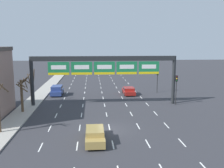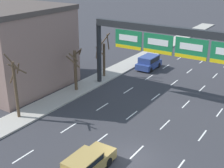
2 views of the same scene
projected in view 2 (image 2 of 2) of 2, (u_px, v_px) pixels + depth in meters
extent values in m
plane|color=#333338|center=(130.00, 159.00, 22.25)|extent=(220.00, 220.00, 0.00)
cube|color=#A8A399|center=(21.00, 118.00, 27.99)|extent=(2.80, 110.00, 0.15)
cube|color=white|center=(23.00, 157.00, 22.49)|extent=(0.12, 2.00, 0.01)
cube|color=white|center=(69.00, 128.00, 26.39)|extent=(0.12, 2.00, 0.01)
cube|color=white|center=(102.00, 107.00, 30.29)|extent=(0.12, 2.00, 0.01)
cube|color=white|center=(128.00, 90.00, 34.19)|extent=(0.12, 2.00, 0.01)
cube|color=white|center=(149.00, 77.00, 38.09)|extent=(0.12, 2.00, 0.01)
cube|color=white|center=(166.00, 67.00, 41.99)|extent=(0.12, 2.00, 0.01)
cube|color=white|center=(180.00, 58.00, 45.89)|extent=(0.12, 2.00, 0.01)
cube|color=white|center=(192.00, 50.00, 49.79)|extent=(0.12, 2.00, 0.01)
cube|color=white|center=(202.00, 44.00, 53.69)|extent=(0.12, 2.00, 0.01)
cube|color=white|center=(210.00, 39.00, 57.59)|extent=(0.12, 2.00, 0.01)
cube|color=white|center=(218.00, 34.00, 61.49)|extent=(0.12, 2.00, 0.01)
cube|color=white|center=(100.00, 139.00, 24.71)|extent=(0.12, 2.00, 0.01)
cube|color=white|center=(132.00, 115.00, 28.61)|extent=(0.12, 2.00, 0.01)
cube|color=white|center=(156.00, 97.00, 32.51)|extent=(0.12, 2.00, 0.01)
cube|color=white|center=(174.00, 83.00, 36.41)|extent=(0.12, 2.00, 0.01)
cube|color=white|center=(189.00, 71.00, 40.31)|extent=(0.12, 2.00, 0.01)
cube|color=white|center=(202.00, 62.00, 44.21)|extent=(0.12, 2.00, 0.01)
cube|color=white|center=(212.00, 54.00, 48.11)|extent=(0.12, 2.00, 0.01)
cube|color=white|center=(221.00, 47.00, 52.01)|extent=(0.12, 2.00, 0.01)
cube|color=white|center=(137.00, 152.00, 23.03)|extent=(0.12, 2.00, 0.01)
cube|color=white|center=(165.00, 125.00, 26.93)|extent=(0.12, 2.00, 0.01)
cube|color=white|center=(186.00, 104.00, 30.83)|extent=(0.12, 2.00, 0.01)
cube|color=white|center=(202.00, 88.00, 34.73)|extent=(0.12, 2.00, 0.01)
cube|color=white|center=(215.00, 76.00, 38.63)|extent=(0.12, 2.00, 0.01)
cube|color=white|center=(179.00, 167.00, 21.34)|extent=(0.12, 2.00, 0.01)
cube|color=white|center=(203.00, 135.00, 25.24)|extent=(0.12, 2.00, 0.01)
cube|color=white|center=(220.00, 112.00, 29.14)|extent=(0.12, 2.00, 0.01)
cylinder|color=#232628|center=(99.00, 52.00, 35.18)|extent=(0.52, 0.52, 7.43)
cube|color=#232628|center=(194.00, 33.00, 28.50)|extent=(21.40, 0.60, 0.70)
cube|color=#197542|center=(128.00, 40.00, 32.17)|extent=(3.10, 0.08, 1.91)
cube|color=white|center=(128.00, 38.00, 32.07)|extent=(2.17, 0.02, 0.61)
cube|color=yellow|center=(128.00, 47.00, 32.41)|extent=(3.04, 0.02, 0.34)
cube|color=#197542|center=(158.00, 44.00, 30.45)|extent=(3.10, 0.08, 1.91)
cube|color=white|center=(158.00, 42.00, 30.36)|extent=(2.17, 0.02, 0.61)
cube|color=yellow|center=(157.00, 52.00, 30.70)|extent=(3.04, 0.02, 0.34)
cube|color=#197542|center=(191.00, 49.00, 28.74)|extent=(3.10, 0.08, 1.91)
cube|color=white|center=(191.00, 47.00, 28.65)|extent=(2.17, 0.02, 0.61)
cube|color=yellow|center=(190.00, 57.00, 28.99)|extent=(3.04, 0.02, 0.34)
cube|color=gray|center=(12.00, 49.00, 34.36)|extent=(10.46, 10.56, 8.35)
cube|color=#4C423D|center=(7.00, 8.00, 32.76)|extent=(10.67, 10.77, 0.50)
cube|color=navy|center=(149.00, 64.00, 41.05)|extent=(1.95, 4.03, 0.75)
cube|color=navy|center=(149.00, 59.00, 40.74)|extent=(1.79, 2.82, 0.78)
cube|color=black|center=(149.00, 59.00, 40.74)|extent=(1.83, 2.60, 0.56)
cylinder|color=black|center=(147.00, 63.00, 42.53)|extent=(0.22, 0.66, 0.66)
cylinder|color=black|center=(159.00, 65.00, 41.63)|extent=(0.22, 0.66, 0.66)
cylinder|color=black|center=(138.00, 67.00, 40.65)|extent=(0.22, 0.66, 0.66)
cylinder|color=black|center=(151.00, 70.00, 39.74)|extent=(0.22, 0.66, 0.66)
cube|color=#A88947|center=(86.00, 166.00, 20.54)|extent=(1.79, 4.85, 0.72)
cube|color=#A88947|center=(83.00, 160.00, 20.10)|extent=(1.65, 2.52, 0.47)
cube|color=black|center=(83.00, 160.00, 20.10)|extent=(1.68, 2.32, 0.34)
cylinder|color=black|center=(89.00, 154.00, 22.17)|extent=(0.22, 0.66, 0.66)
cylinder|color=black|center=(108.00, 162.00, 21.34)|extent=(0.22, 0.66, 0.66)
cylinder|color=brown|center=(104.00, 60.00, 37.50)|extent=(0.30, 0.30, 4.02)
cylinder|color=brown|center=(101.00, 45.00, 36.80)|extent=(0.59, 0.70, 1.29)
cylinder|color=brown|center=(108.00, 42.00, 36.60)|extent=(0.54, 1.08, 2.07)
cylinder|color=brown|center=(101.00, 52.00, 36.58)|extent=(1.41, 0.16, 1.10)
cylinder|color=brown|center=(97.00, 51.00, 37.13)|extent=(1.02, 1.60, 1.50)
cylinder|color=brown|center=(104.00, 41.00, 37.34)|extent=(1.30, 0.94, 1.93)
cylinder|color=brown|center=(75.00, 71.00, 33.24)|extent=(0.34, 0.34, 4.37)
cylinder|color=brown|center=(73.00, 57.00, 32.24)|extent=(1.02, 0.50, 0.92)
cylinder|color=brown|center=(73.00, 62.00, 32.18)|extent=(1.42, 0.69, 1.27)
cylinder|color=brown|center=(80.00, 52.00, 32.64)|extent=(1.04, 0.95, 0.99)
cylinder|color=brown|center=(76.00, 53.00, 33.02)|extent=(1.03, 0.46, 0.91)
cylinder|color=brown|center=(16.00, 90.00, 27.11)|extent=(0.26, 0.26, 5.14)
cylinder|color=brown|center=(12.00, 62.00, 25.65)|extent=(0.90, 0.92, 1.59)
cylinder|color=brown|center=(13.00, 75.00, 26.88)|extent=(0.35, 0.73, 1.38)
cylinder|color=brown|center=(17.00, 69.00, 25.81)|extent=(0.50, 1.58, 1.22)
cylinder|color=brown|center=(18.00, 68.00, 26.62)|extent=(0.88, 0.47, 1.17)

